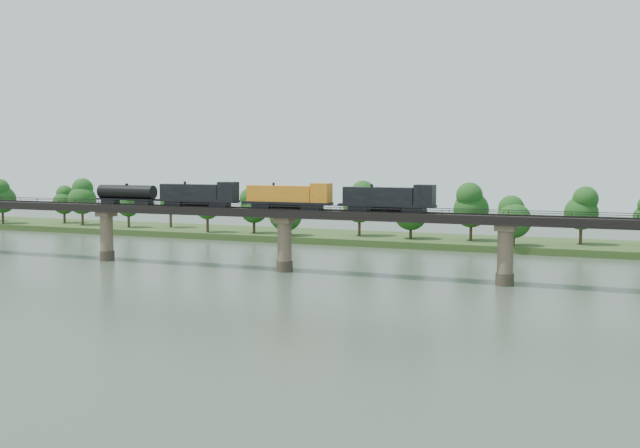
% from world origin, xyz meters
% --- Properties ---
extents(ground, '(400.00, 400.00, 0.00)m').
position_xyz_m(ground, '(0.00, 0.00, 0.00)').
color(ground, '#334133').
rests_on(ground, ground).
extents(far_bank, '(300.00, 24.00, 1.60)m').
position_xyz_m(far_bank, '(0.00, 85.00, 0.80)').
color(far_bank, '#2B451B').
rests_on(far_bank, ground).
extents(bridge, '(236.00, 30.00, 11.50)m').
position_xyz_m(bridge, '(0.00, 30.00, 5.46)').
color(bridge, '#473A2D').
rests_on(bridge, ground).
extents(bridge_superstructure, '(220.00, 4.90, 0.75)m').
position_xyz_m(bridge_superstructure, '(0.00, 30.00, 11.79)').
color(bridge_superstructure, black).
rests_on(bridge_superstructure, bridge).
extents(far_treeline, '(289.06, 17.54, 13.60)m').
position_xyz_m(far_treeline, '(-8.21, 80.52, 8.83)').
color(far_treeline, '#382619').
rests_on(far_treeline, far_bank).
extents(freight_train, '(69.79, 2.72, 4.80)m').
position_xyz_m(freight_train, '(-5.66, 30.00, 13.79)').
color(freight_train, black).
rests_on(freight_train, bridge).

